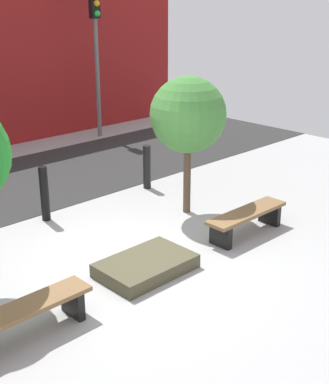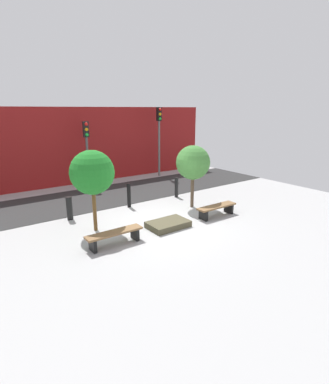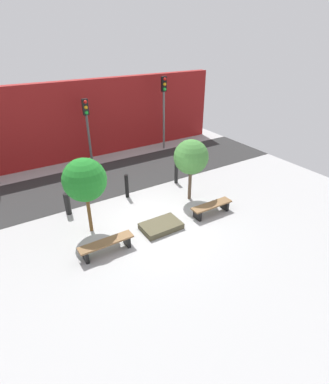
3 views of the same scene
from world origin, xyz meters
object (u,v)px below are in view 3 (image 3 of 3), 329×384
at_px(tree_behind_left_bench, 85,180).
at_px(traffic_light_mid_east, 164,101).
at_px(bollard_left, 127,186).
at_px(traffic_light_mid_west, 87,120).
at_px(bench_left, 106,245).
at_px(bollard_center, 176,174).
at_px(planter_bed, 161,226).
at_px(tree_behind_right_bench, 191,157).
at_px(bollard_far_left, 67,204).
at_px(bench_right, 212,207).

height_order(tree_behind_left_bench, traffic_light_mid_east, traffic_light_mid_east).
relative_size(bollard_left, traffic_light_mid_west, 0.30).
height_order(bench_left, bollard_center, bollard_center).
bearing_deg(traffic_light_mid_east, bench_left, -132.72).
xyz_separation_m(bench_left, planter_bed, (2.13, 0.20, -0.21)).
bearing_deg(traffic_light_mid_west, bollard_center, -59.57).
relative_size(planter_bed, traffic_light_mid_west, 0.42).
distance_m(bench_left, tree_behind_left_bench, 2.18).
distance_m(bollard_left, traffic_light_mid_west, 4.60).
bearing_deg(tree_behind_right_bench, planter_bed, -150.33).
bearing_deg(tree_behind_left_bench, bollard_far_left, 103.22).
height_order(bench_right, planter_bed, bench_right).
xyz_separation_m(bench_left, traffic_light_mid_east, (6.61, 7.16, 2.46)).
distance_m(planter_bed, traffic_light_mid_east, 8.69).
xyz_separation_m(bench_left, bollard_left, (2.13, 2.92, 0.20)).
relative_size(bench_right, bollard_center, 1.83).
height_order(bollard_far_left, traffic_light_mid_east, traffic_light_mid_east).
bearing_deg(traffic_light_mid_west, bollard_left, -90.00).
bearing_deg(bollard_left, traffic_light_mid_east, 43.41).
height_order(bench_left, traffic_light_mid_east, traffic_light_mid_east).
xyz_separation_m(bench_left, tree_behind_right_bench, (4.26, 1.41, 1.54)).
relative_size(bollard_left, traffic_light_mid_east, 0.25).
height_order(bollard_center, traffic_light_mid_east, traffic_light_mid_east).
bearing_deg(bollard_center, tree_behind_left_bench, -161.93).
distance_m(bench_right, bollard_center, 2.95).
height_order(tree_behind_right_bench, bollard_left, tree_behind_right_bench).
bearing_deg(bollard_far_left, bollard_left, 0.00).
bearing_deg(bollard_far_left, planter_bed, -47.59).
distance_m(bench_left, tree_behind_right_bench, 4.75).
bearing_deg(tree_behind_left_bench, traffic_light_mid_west, 69.62).
height_order(bench_right, bollard_center, bollard_center).
distance_m(tree_behind_right_bench, bollard_center, 2.08).
bearing_deg(tree_behind_right_bench, bollard_far_left, 161.93).
distance_m(bollard_left, traffic_light_mid_east, 6.56).
distance_m(bench_right, bollard_left, 3.62).
relative_size(bench_left, tree_behind_left_bench, 0.65).
xyz_separation_m(bench_right, planter_bed, (-2.13, 0.20, -0.20)).
bearing_deg(planter_bed, bench_left, -174.64).
bearing_deg(bench_right, bench_left, -179.61).
bearing_deg(bench_left, traffic_light_mid_west, 73.01).
height_order(bollard_left, bollard_center, bollard_left).
bearing_deg(traffic_light_mid_east, tree_behind_left_bench, -139.02).
bearing_deg(bench_left, bollard_far_left, 96.52).
relative_size(bench_right, traffic_light_mid_east, 0.42).
distance_m(bench_left, bollard_center, 5.47).
bearing_deg(bollard_left, bench_left, -126.12).
xyz_separation_m(bollard_far_left, traffic_light_mid_west, (2.49, 4.23, 1.89)).
height_order(planter_bed, bollard_far_left, bollard_far_left).
relative_size(planter_bed, bollard_far_left, 1.61).
bearing_deg(tree_behind_right_bench, tree_behind_left_bench, 180.00).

